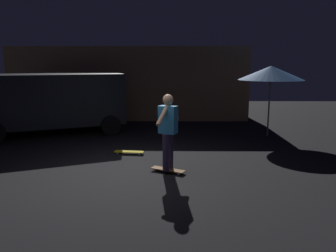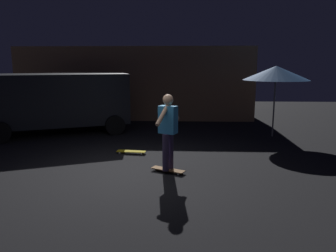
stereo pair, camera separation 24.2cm
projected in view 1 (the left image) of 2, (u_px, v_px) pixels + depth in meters
The scene contains 7 objects.
ground_plane at pixel (129, 175), 7.20m from camera, with size 28.00×28.00×0.00m, color black.
low_building at pixel (133, 82), 15.30m from camera, with size 9.99×3.69×3.06m.
parked_van at pixel (52, 100), 11.16m from camera, with size 4.98×3.63×2.03m.
patio_umbrella at pixel (271, 73), 10.68m from camera, with size 2.10×2.10×2.30m.
skateboard_ridden at pixel (168, 170), 7.36m from camera, with size 0.79×0.52×0.07m.
skateboard_spare at pixel (129, 152), 8.83m from camera, with size 0.80×0.29×0.07m.
skater at pixel (168, 127), 7.18m from camera, with size 0.51×0.92×1.67m.
Camera 1 is at (0.95, -6.85, 2.41)m, focal length 35.36 mm.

